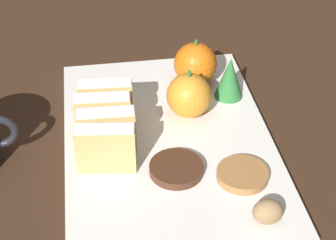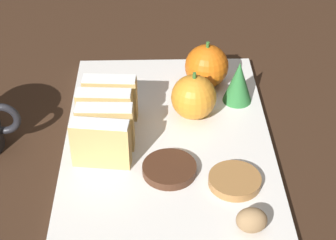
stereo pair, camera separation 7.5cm
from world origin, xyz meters
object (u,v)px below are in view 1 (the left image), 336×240
(orange_near, at_px, (189,95))
(orange_far, at_px, (195,64))
(walnut, at_px, (268,212))
(chocolate_cookie, at_px, (179,168))

(orange_near, relative_size, orange_far, 0.97)
(orange_near, bearing_deg, orange_far, 72.82)
(orange_near, bearing_deg, walnut, -76.57)
(orange_near, xyz_separation_m, walnut, (0.05, -0.22, -0.02))
(orange_far, height_order, walnut, orange_far)
(orange_far, distance_m, chocolate_cookie, 0.21)
(walnut, bearing_deg, orange_far, 95.21)
(walnut, xyz_separation_m, chocolate_cookie, (-0.08, 0.10, -0.01))
(orange_far, bearing_deg, orange_near, -107.18)
(orange_far, bearing_deg, chocolate_cookie, -106.26)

